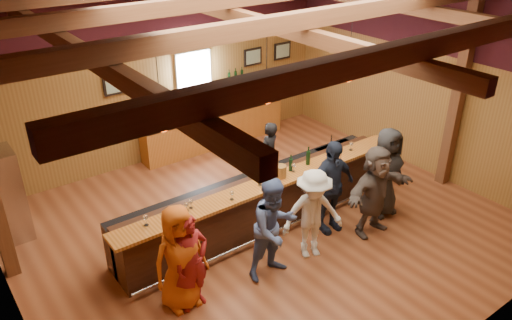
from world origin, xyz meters
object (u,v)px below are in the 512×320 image
at_px(customer_orange, 180,258).
at_px(customer_dark, 385,172).
at_px(bottle_a, 291,164).
at_px(customer_redvest, 191,262).
at_px(customer_denim, 274,228).
at_px(customer_brown, 375,191).
at_px(customer_navy, 330,187).
at_px(ice_bucket, 281,172).
at_px(stainless_fridge, 2,197).
at_px(customer_white, 313,215).
at_px(bartender, 269,156).
at_px(bar_counter, 261,200).
at_px(back_bar_cabinet, 215,129).

distance_m(customer_orange, customer_dark, 4.58).
relative_size(customer_orange, bottle_a, 5.34).
distance_m(customer_redvest, customer_denim, 1.50).
distance_m(customer_brown, bottle_a, 1.65).
distance_m(customer_orange, bottle_a, 3.03).
bearing_deg(customer_navy, customer_brown, -38.54).
xyz_separation_m(customer_brown, customer_dark, (0.69, 0.33, 0.03)).
xyz_separation_m(customer_denim, ice_bucket, (0.96, 1.02, 0.31)).
xyz_separation_m(customer_orange, customer_brown, (3.90, -0.43, 0.01)).
distance_m(customer_dark, bottle_a, 1.95).
bearing_deg(bottle_a, stainless_fridge, 150.05).
relative_size(stainless_fridge, customer_brown, 1.00).
height_order(stainless_fridge, customer_redvest, stainless_fridge).
xyz_separation_m(customer_orange, ice_bucket, (2.57, 0.75, 0.33)).
bearing_deg(customer_white, ice_bucket, 105.08).
distance_m(customer_redvest, ice_bucket, 2.63).
relative_size(customer_navy, bottle_a, 5.60).
height_order(customer_redvest, customer_brown, customer_brown).
relative_size(customer_white, bartender, 1.09).
bearing_deg(customer_white, bartender, 90.93).
height_order(customer_orange, bottle_a, customer_orange).
bearing_deg(stainless_fridge, customer_dark, -29.68).
distance_m(customer_orange, customer_navy, 3.29).
xyz_separation_m(bar_counter, ice_bucket, (0.21, -0.31, 0.71)).
relative_size(customer_white, customer_dark, 0.92).
distance_m(back_bar_cabinet, customer_brown, 5.09).
bearing_deg(customer_navy, bottle_a, 122.34).
bearing_deg(customer_denim, customer_redvest, 174.67).
height_order(customer_redvest, bartender, customer_redvest).
height_order(back_bar_cabinet, customer_orange, customer_orange).
bearing_deg(customer_white, customer_brown, 15.01).
relative_size(bar_counter, customer_redvest, 3.74).
bearing_deg(customer_navy, bartender, 92.42).
bearing_deg(stainless_fridge, customer_orange, -63.48).
distance_m(customer_denim, bottle_a, 1.72).
distance_m(stainless_fridge, customer_white, 5.68).
bearing_deg(customer_denim, customer_orange, 170.75).
distance_m(bar_counter, bottle_a, 0.92).
xyz_separation_m(bar_counter, customer_navy, (0.92, -0.94, 0.42)).
xyz_separation_m(customer_redvest, bottle_a, (2.77, 0.96, 0.40)).
distance_m(stainless_fridge, bartender, 5.28).
bearing_deg(customer_redvest, bar_counter, 20.27).
bearing_deg(customer_white, back_bar_cabinet, 98.55).
distance_m(stainless_fridge, customer_navy, 6.07).
bearing_deg(customer_denim, customer_dark, 3.76).
xyz_separation_m(bar_counter, stainless_fridge, (-4.12, 2.45, 0.38)).
bearing_deg(customer_white, customer_redvest, -162.95).
height_order(customer_brown, bottle_a, customer_brown).
bearing_deg(customer_dark, stainless_fridge, 154.18).
relative_size(bar_counter, back_bar_cabinet, 1.57).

